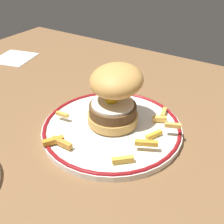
# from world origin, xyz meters

# --- Properties ---
(ground_plane) EXTENTS (1.33, 0.84, 0.04)m
(ground_plane) POSITION_xyz_m (0.00, 0.00, -0.02)
(ground_plane) COLOR brown
(dinner_plate) EXTENTS (0.28, 0.28, 0.02)m
(dinner_plate) POSITION_xyz_m (0.01, -0.04, 0.01)
(dinner_plate) COLOR white
(dinner_plate) RESTS_ON ground_plane
(burger) EXTENTS (0.11, 0.12, 0.12)m
(burger) POSITION_xyz_m (-0.00, -0.02, 0.08)
(burger) COLOR tan
(burger) RESTS_ON dinner_plate
(fries_pile) EXTENTS (0.24, 0.24, 0.02)m
(fries_pile) POSITION_xyz_m (0.03, -0.05, 0.02)
(fries_pile) COLOR gold
(fries_pile) RESTS_ON dinner_plate
(napkin) EXTENTS (0.14, 0.14, 0.00)m
(napkin) POSITION_xyz_m (-0.47, 0.12, 0.00)
(napkin) COLOR white
(napkin) RESTS_ON ground_plane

